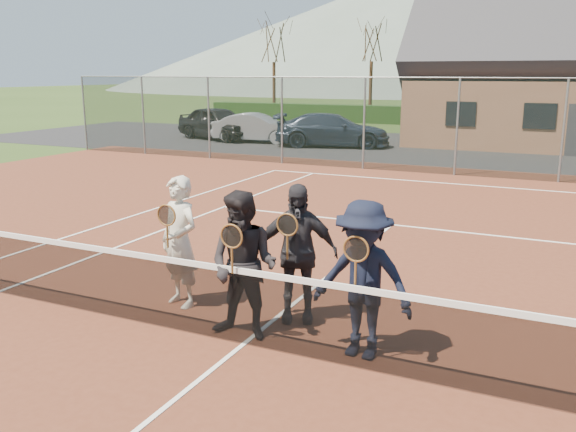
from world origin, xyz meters
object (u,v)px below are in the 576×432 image
at_px(car_a, 218,123).
at_px(player_d, 363,280).
at_px(car_c, 332,130).
at_px(player_b, 244,266).
at_px(car_b, 257,128).
at_px(tennis_net, 243,303).
at_px(player_c, 296,253).
at_px(player_a, 180,242).

relative_size(car_a, player_d, 2.56).
distance_m(car_c, player_b, 19.76).
distance_m(car_b, car_c, 3.76).
height_order(tennis_net, player_b, player_b).
relative_size(car_b, tennis_net, 0.34).
xyz_separation_m(car_b, player_d, (11.32, -18.75, 0.26)).
distance_m(car_b, player_b, 21.29).
height_order(car_b, player_b, player_b).
bearing_deg(player_c, player_d, -30.13).
height_order(car_b, player_d, player_d).
distance_m(tennis_net, player_a, 1.63).
distance_m(player_b, player_c, 0.83).
relative_size(car_a, player_a, 2.56).
bearing_deg(car_b, player_c, -159.86).
bearing_deg(player_d, player_a, 171.07).
height_order(player_a, player_c, same).
height_order(player_c, player_d, same).
bearing_deg(player_d, player_c, 149.87).
height_order(car_a, player_c, player_c).
relative_size(car_a, tennis_net, 0.40).
height_order(car_b, player_c, player_c).
bearing_deg(player_b, player_d, 4.46).
bearing_deg(player_a, player_c, 7.22).
xyz_separation_m(player_a, player_d, (2.74, -0.43, -0.00)).
bearing_deg(tennis_net, player_a, 151.62).
bearing_deg(car_b, player_b, -161.66).
distance_m(player_c, player_d, 1.27).
xyz_separation_m(car_a, player_d, (13.61, -19.13, 0.13)).
bearing_deg(player_a, player_b, -22.77).
xyz_separation_m(car_c, player_a, (4.83, -18.24, 0.21)).
bearing_deg(player_c, car_c, 109.72).
bearing_deg(car_c, player_c, -176.52).
height_order(car_c, tennis_net, car_c).
bearing_deg(car_c, car_a, 69.44).
relative_size(car_b, car_c, 0.81).
relative_size(player_b, player_d, 1.00).
xyz_separation_m(tennis_net, player_a, (-1.40, 0.75, 0.38)).
bearing_deg(car_b, player_d, -158.17).
height_order(car_c, player_d, player_d).
bearing_deg(car_c, tennis_net, -178.11).
distance_m(car_a, player_d, 23.47).
relative_size(tennis_net, player_b, 6.49).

